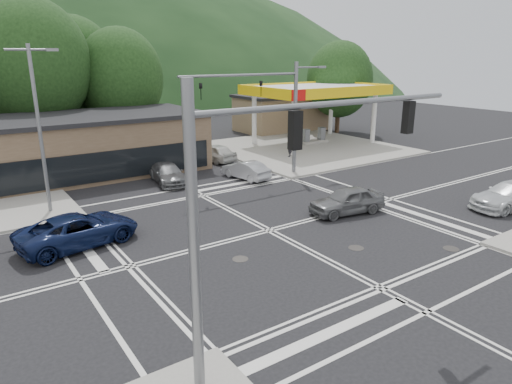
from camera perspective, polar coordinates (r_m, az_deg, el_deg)
ground at (r=22.97m, az=1.66°, el=-4.82°), size 120.00×120.00×0.00m
sidewalk_ne at (r=43.26m, az=6.09°, el=5.53°), size 16.00×16.00×0.15m
gas_station_canopy at (r=44.62m, az=7.44°, el=12.27°), size 12.32×8.34×5.75m
convenience_store at (r=53.76m, az=3.29°, el=9.77°), size 10.00×6.00×3.80m
commercial_row at (r=35.14m, az=-26.34°, el=4.46°), size 24.00×8.00×4.00m
hill_north at (r=108.30m, az=-28.11°, el=10.39°), size 252.00×126.00×140.00m
tree_n_b at (r=41.76m, az=-26.16°, el=14.24°), size 9.00×9.00×12.98m
tree_n_c at (r=43.46m, az=-16.60°, el=13.53°), size 7.60×7.60×10.87m
tree_n_e at (r=46.48m, az=-21.88°, el=14.02°), size 8.40×8.40×11.98m
tree_ne at (r=52.28m, az=10.39°, el=13.67°), size 7.20×7.20×9.99m
streetlight_nw at (r=26.78m, az=-25.42°, el=7.88°), size 2.50×0.25×9.00m
signal_mast_ne at (r=32.26m, az=3.19°, el=10.75°), size 11.65×0.30×8.00m
signal_mast_sw at (r=11.46m, az=0.13°, el=-0.15°), size 9.14×0.28×8.00m
car_blue_west at (r=22.51m, az=-21.30°, el=-4.43°), size 5.77×3.40×1.51m
car_grey_center at (r=25.68m, az=11.29°, el=-1.04°), size 4.55×2.43×1.47m
car_silver_east at (r=29.84m, az=29.28°, el=-0.37°), size 5.47×2.96×1.51m
car_queue_a at (r=32.26m, az=-1.30°, el=2.77°), size 2.00×4.07×1.28m
car_queue_b at (r=37.82m, az=-5.15°, el=4.93°), size 2.27×4.45×1.45m
car_northbound at (r=31.81m, az=-10.95°, el=2.29°), size 2.50×4.74×1.31m
pedestrian at (r=38.78m, az=4.23°, el=5.61°), size 0.70×0.69×1.62m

